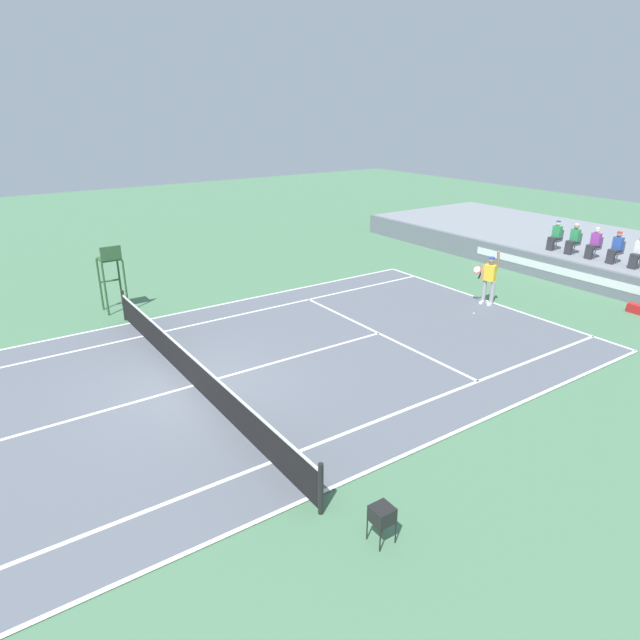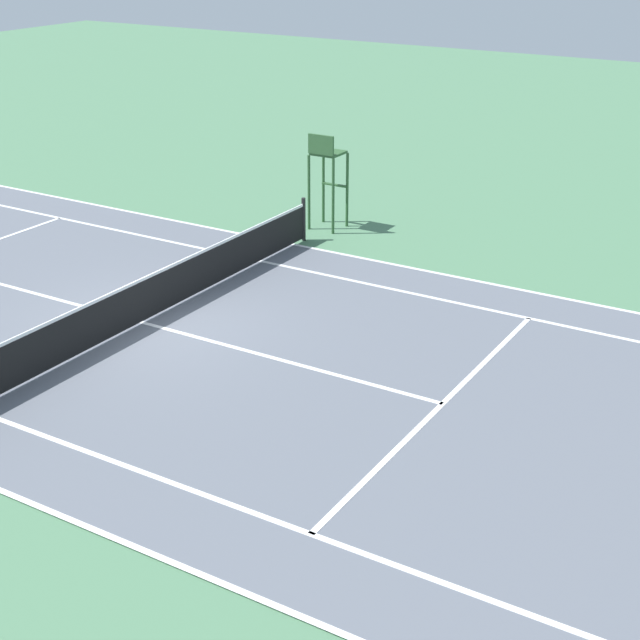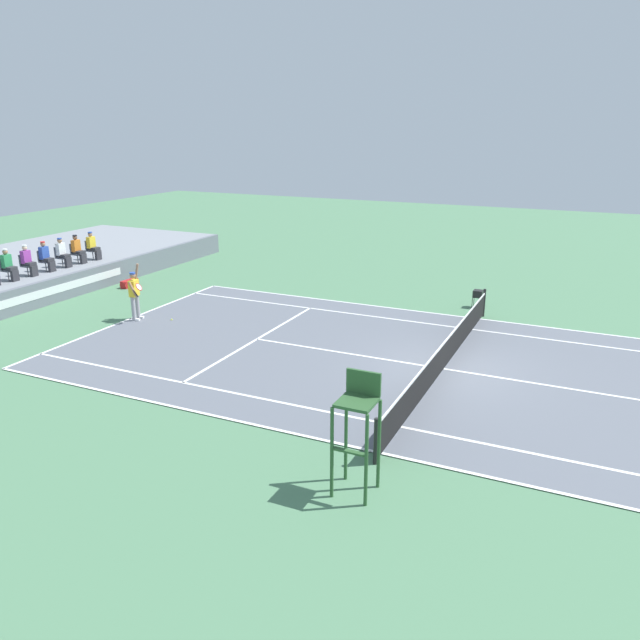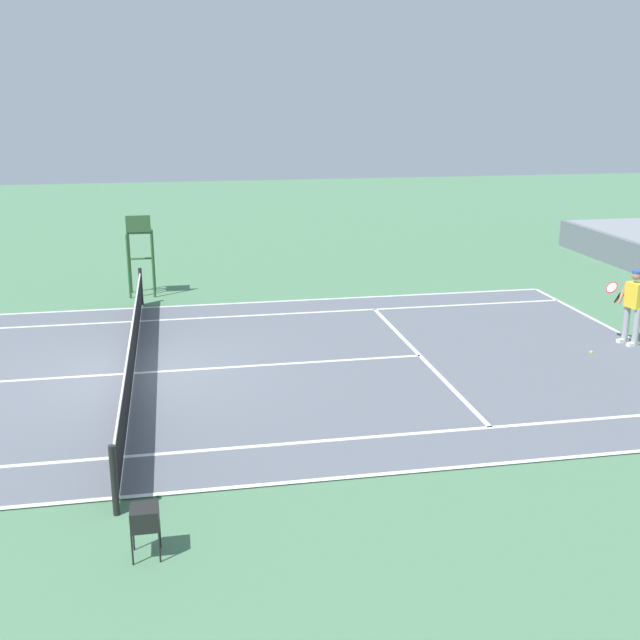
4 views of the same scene
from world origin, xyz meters
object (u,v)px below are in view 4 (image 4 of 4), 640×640
Objects in this scene: umpire_chair at (140,244)px; ball_hopper at (145,517)px; tennis_player at (633,304)px; tennis_ball at (591,352)px.

ball_hopper is (14.12, 0.45, -0.98)m from umpire_chair.
tennis_player is 13.18m from ball_hopper.
umpire_chair reaches higher than tennis_player.
ball_hopper is at bearing 1.83° from umpire_chair.
umpire_chair is 3.49× the size of ball_hopper.
ball_hopper is at bearing -57.79° from tennis_player.
umpire_chair reaches higher than ball_hopper.
tennis_player is 0.85× the size of umpire_chair.
umpire_chair is (-7.57, -10.37, 1.52)m from tennis_ball.
tennis_ball is at bearing 53.87° from umpire_chair.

